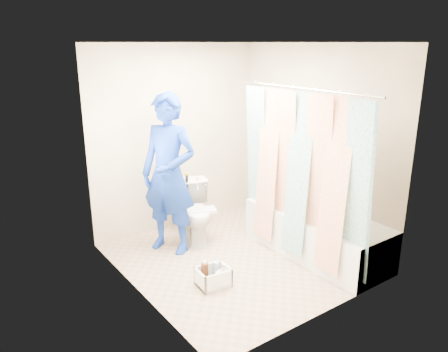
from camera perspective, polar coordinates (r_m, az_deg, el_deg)
floor at (r=5.13m, az=1.60°, el=-10.83°), size 2.60×2.60×0.00m
ceiling at (r=4.53m, az=1.86°, el=17.06°), size 2.40×2.60×0.02m
wall_back at (r=5.75m, az=-6.20°, el=4.92°), size 2.40×0.02×2.40m
wall_front at (r=3.79m, az=13.76°, el=-1.92°), size 2.40×0.02×2.40m
wall_left at (r=4.10m, az=-11.73°, el=-0.32°), size 0.02×2.60×2.40m
wall_right at (r=5.48m, az=11.76°, el=4.07°), size 0.02×2.60×2.40m
bathtub at (r=5.26m, az=11.93°, el=-7.25°), size 0.70×1.75×0.50m
curtain_rod at (r=4.59m, az=10.38°, el=11.17°), size 0.02×1.90×0.02m
shower_curtain at (r=4.77m, az=9.79°, el=-0.01°), size 0.06×1.75×1.80m
toilet at (r=5.49m, az=-3.67°, el=-4.71°), size 0.65×0.82×0.73m
tank_lid at (r=5.36m, az=-3.48°, el=-4.54°), size 0.49×0.35×0.03m
tank_internals at (r=5.55m, az=-4.50°, el=-0.62°), size 0.17×0.10×0.24m
plumber at (r=5.07m, az=-7.23°, el=0.20°), size 0.73×0.82×1.88m
cleaning_caddy at (r=4.60m, az=-1.29°, el=-13.08°), size 0.35×0.29×0.25m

